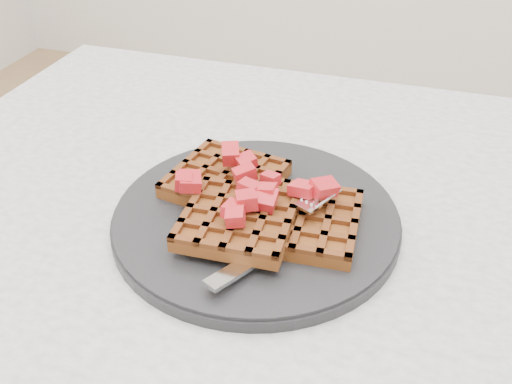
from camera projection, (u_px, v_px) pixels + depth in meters
table at (394, 339)px, 0.61m from camera, size 1.20×0.80×0.75m
plate at (256, 218)px, 0.58m from camera, size 0.29×0.29×0.02m
waffles at (255, 205)px, 0.57m from camera, size 0.21×0.19×0.03m
strawberry_pile at (256, 180)px, 0.55m from camera, size 0.15×0.15×0.02m
fork at (285, 237)px, 0.53m from camera, size 0.10×0.17×0.02m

